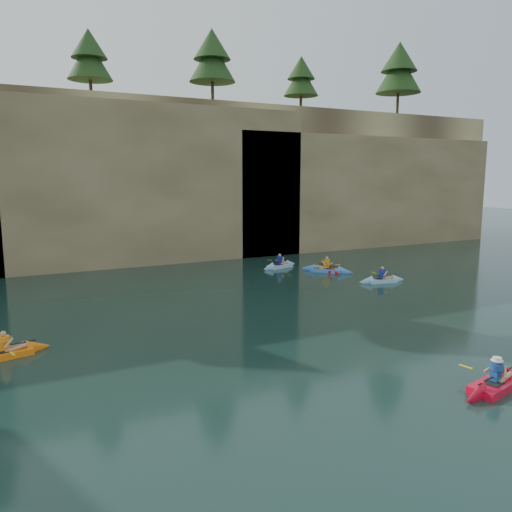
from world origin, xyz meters
name	(u,v)px	position (x,y,z in m)	size (l,w,h in m)	color
ground	(279,387)	(0.00, 0.00, 0.00)	(160.00, 160.00, 0.00)	black
cliff	(95,178)	(0.00, 30.00, 6.00)	(70.00, 16.00, 12.00)	tan
cliff_slab_center	(144,182)	(2.00, 22.60, 5.70)	(24.00, 2.40, 11.40)	#9C845F
cliff_slab_east	(371,190)	(22.00, 22.60, 4.92)	(26.00, 2.40, 9.84)	#9C845F
sea_cave_center	(56,248)	(-4.00, 21.95, 1.60)	(3.50, 1.00, 3.20)	black
sea_cave_east	(251,227)	(10.00, 21.95, 2.25)	(5.00, 1.00, 4.50)	black
cliff_pines	(100,31)	(0.00, 25.00, 15.91)	(56.00, 6.00, 7.83)	black
main_kayaker	(495,385)	(5.48, -3.00, 0.16)	(3.35, 2.20, 1.21)	red
kayaker_orange	(5,353)	(-7.15, 6.34, 0.14)	(3.14, 2.25, 1.16)	orange
kayaker_ltblue_near	(382,280)	(12.56, 10.01, 0.14)	(3.03, 2.28, 1.16)	#8EC5EE
kayaker_red_far	(327,269)	(11.71, 14.32, 0.13)	(2.07, 2.83, 1.03)	red
kayaker_ltblue_mid	(280,265)	(9.60, 16.83, 0.15)	(3.19, 2.26, 1.19)	#8DBBEC
kayaker_blue_east	(327,270)	(11.54, 14.11, 0.15)	(2.68, 3.27, 1.25)	#4281E2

